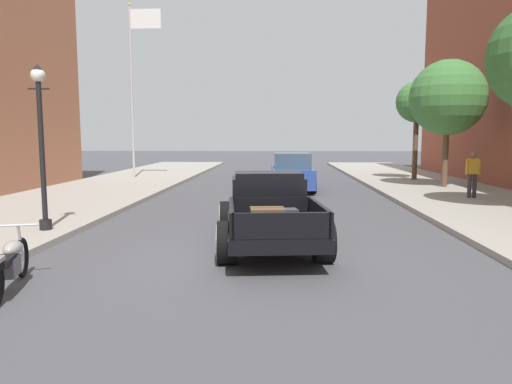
{
  "coord_description": "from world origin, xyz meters",
  "views": [
    {
      "loc": [
        0.35,
        -9.24,
        2.34
      ],
      "look_at": [
        -0.21,
        2.21,
        1.0
      ],
      "focal_mm": 33.12,
      "sensor_mm": 36.0,
      "label": 1
    }
  ],
  "objects": [
    {
      "name": "motorcycle_parked",
      "position": [
        -3.74,
        -2.44,
        0.44
      ],
      "size": [
        0.79,
        2.06,
        0.93
      ],
      "color": "black",
      "rests_on": "ground"
    },
    {
      "name": "car_background_blue",
      "position": [
        0.9,
        11.47,
        0.77
      ],
      "size": [
        1.97,
        4.35,
        1.65
      ],
      "color": "#284293",
      "rests_on": "ground"
    },
    {
      "name": "street_tree_third",
      "position": [
        7.36,
        15.57,
        4.07
      ],
      "size": [
        2.1,
        2.1,
        5.03
      ],
      "color": "brown",
      "rests_on": "sidewalk_right"
    },
    {
      "name": "hotrod_truck_black",
      "position": [
        0.12,
        0.95,
        0.75
      ],
      "size": [
        2.52,
        5.06,
        1.58
      ],
      "color": "black",
      "rests_on": "ground"
    },
    {
      "name": "street_lamp_near",
      "position": [
        -5.18,
        1.53,
        2.39
      ],
      "size": [
        0.5,
        0.32,
        3.85
      ],
      "color": "black",
      "rests_on": "sidewalk_left"
    },
    {
      "name": "ground_plane",
      "position": [
        0.0,
        0.0,
        0.0
      ],
      "size": [
        140.0,
        140.0,
        0.0
      ],
      "primitive_type": "plane",
      "color": "#47474C"
    },
    {
      "name": "street_tree_second",
      "position": [
        7.64,
        11.93,
        4.02
      ],
      "size": [
        3.26,
        3.26,
        5.51
      ],
      "color": "brown",
      "rests_on": "sidewalk_right"
    },
    {
      "name": "flagpole",
      "position": [
        -7.32,
        16.04,
        5.77
      ],
      "size": [
        1.74,
        0.16,
        9.16
      ],
      "color": "#B2B2B7",
      "rests_on": "sidewalk_left"
    },
    {
      "name": "pedestrian_sidewalk_right",
      "position": [
        7.32,
        8.08,
        1.09
      ],
      "size": [
        0.53,
        0.22,
        1.65
      ],
      "color": "#333338",
      "rests_on": "sidewalk_right"
    }
  ]
}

